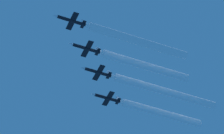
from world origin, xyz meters
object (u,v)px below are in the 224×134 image
at_px(jet_lead, 70,20).
at_px(jet_fourth_echelon, 106,98).
at_px(jet_second_echelon, 85,48).
at_px(jet_third_echelon, 97,72).

relative_size(jet_lead, jet_fourth_echelon, 1.00).
bearing_deg(jet_second_echelon, jet_third_echelon, -42.34).
xyz_separation_m(jet_second_echelon, jet_third_echelon, (8.22, -7.49, -1.07)).
bearing_deg(jet_second_echelon, jet_lead, 136.14).
height_order(jet_second_echelon, jet_fourth_echelon, jet_second_echelon).
height_order(jet_second_echelon, jet_third_echelon, jet_second_echelon).
distance_m(jet_second_echelon, jet_third_echelon, 11.17).
height_order(jet_lead, jet_second_echelon, jet_lead).
bearing_deg(jet_third_echelon, jet_lead, 136.85).
height_order(jet_third_echelon, jet_fourth_echelon, jet_third_echelon).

